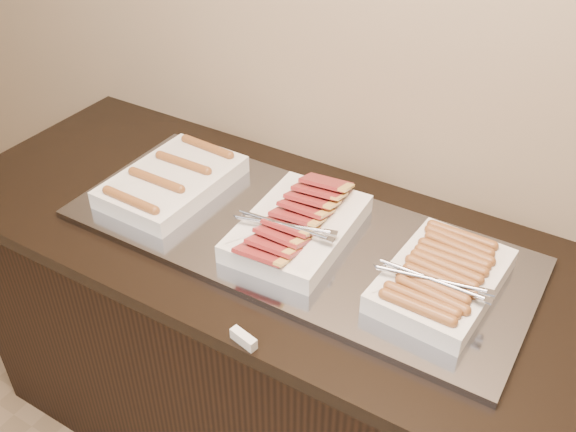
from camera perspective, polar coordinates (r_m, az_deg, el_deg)
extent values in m
cube|color=#9E896B|center=(1.70, 7.97, 17.84)|extent=(6.00, 0.05, 2.80)
cube|color=black|center=(1.98, 0.97, -13.03)|extent=(2.00, 0.70, 0.86)
cube|color=black|center=(1.66, 1.13, -2.90)|extent=(2.06, 0.76, 0.04)
cube|color=gray|center=(1.65, 0.58, -1.88)|extent=(1.20, 0.50, 0.02)
cube|color=silver|center=(1.83, -10.23, 3.04)|extent=(0.26, 0.39, 0.05)
cylinder|color=olive|center=(1.72, -13.83, 1.38)|extent=(0.17, 0.03, 0.03)
cylinder|color=olive|center=(1.78, -11.63, 3.14)|extent=(0.17, 0.03, 0.03)
cylinder|color=olive|center=(1.85, -9.31, 4.68)|extent=(0.17, 0.03, 0.03)
cylinder|color=olive|center=(1.91, -7.19, 6.12)|extent=(0.17, 0.04, 0.03)
cube|color=silver|center=(1.63, 0.91, -1.04)|extent=(0.27, 0.39, 0.05)
cube|color=#9A3231|center=(1.51, -2.16, -3.29)|extent=(0.13, 0.10, 0.04)
cube|color=#9A3231|center=(1.53, -1.10, -2.53)|extent=(0.13, 0.09, 0.04)
cube|color=#9A3231|center=(1.55, -0.38, -1.66)|extent=(0.13, 0.09, 0.04)
cube|color=#9A3231|center=(1.58, 0.27, -0.81)|extent=(0.13, 0.09, 0.04)
cube|color=#9A3231|center=(1.60, 0.89, 0.02)|extent=(0.13, 0.10, 0.04)
cube|color=#9A3231|center=(1.63, 1.62, 0.78)|extent=(0.13, 0.09, 0.04)
cube|color=#9A3231|center=(1.66, 2.15, 1.58)|extent=(0.13, 0.10, 0.04)
cube|color=#9A3231|center=(1.68, 2.77, 2.31)|extent=(0.14, 0.10, 0.04)
cube|color=#9A3231|center=(1.71, 3.43, 3.01)|extent=(0.13, 0.10, 0.04)
cube|color=silver|center=(1.51, 13.50, -5.57)|extent=(0.25, 0.36, 0.05)
cylinder|color=olive|center=(1.39, 11.42, -7.96)|extent=(0.15, 0.03, 0.03)
cylinder|color=olive|center=(1.41, 11.79, -7.30)|extent=(0.16, 0.03, 0.03)
cylinder|color=olive|center=(1.43, 12.69, -6.86)|extent=(0.16, 0.04, 0.03)
cylinder|color=olive|center=(1.45, 12.71, -6.11)|extent=(0.16, 0.04, 0.03)
cylinder|color=olive|center=(1.46, 13.37, -5.61)|extent=(0.16, 0.03, 0.03)
cylinder|color=olive|center=(1.48, 13.46, -4.93)|extent=(0.16, 0.04, 0.03)
cylinder|color=olive|center=(1.50, 13.91, -4.40)|extent=(0.16, 0.04, 0.03)
cylinder|color=olive|center=(1.52, 14.28, -3.86)|extent=(0.15, 0.03, 0.03)
cylinder|color=olive|center=(1.54, 14.53, -3.29)|extent=(0.16, 0.03, 0.03)
cylinder|color=olive|center=(1.56, 14.99, -2.81)|extent=(0.16, 0.04, 0.03)
cylinder|color=olive|center=(1.58, 14.96, -2.18)|extent=(0.16, 0.04, 0.03)
cylinder|color=olive|center=(1.61, 15.21, -1.66)|extent=(0.15, 0.03, 0.03)
cube|color=silver|center=(1.39, -3.97, -10.84)|extent=(0.07, 0.03, 0.03)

